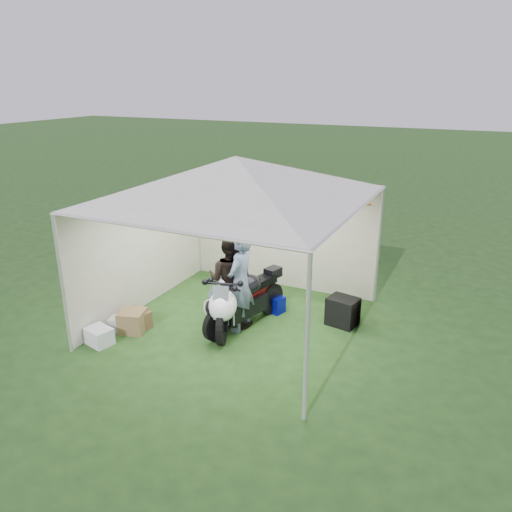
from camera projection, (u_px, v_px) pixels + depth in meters
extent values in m
plane|color=#1F3F17|center=(238.00, 324.00, 8.98)|extent=(80.00, 80.00, 0.00)
cylinder|color=silver|center=(63.00, 286.00, 7.70)|extent=(0.06, 0.06, 2.30)
cylinder|color=silver|center=(307.00, 341.00, 6.09)|extent=(0.06, 0.06, 2.30)
cylinder|color=silver|center=(199.00, 222.00, 11.11)|extent=(0.06, 0.06, 2.30)
cylinder|color=silver|center=(378.00, 247.00, 9.49)|extent=(0.06, 0.06, 2.30)
cube|color=silver|center=(282.00, 233.00, 10.30)|extent=(4.00, 0.02, 2.30)
cube|color=silver|center=(143.00, 248.00, 9.40)|extent=(0.02, 4.00, 2.30)
cube|color=silver|center=(351.00, 283.00, 7.79)|extent=(0.02, 4.00, 2.30)
pyramid|color=white|center=(236.00, 178.00, 8.09)|extent=(5.66, 5.66, 0.70)
cube|color=#99A5B7|center=(211.00, 193.00, 10.71)|extent=(0.22, 0.02, 0.28)
cube|color=#99A5B7|center=(225.00, 194.00, 10.57)|extent=(0.22, 0.02, 0.28)
cube|color=#99A5B7|center=(240.00, 196.00, 10.43)|extent=(0.22, 0.01, 0.28)
cube|color=#99A5B7|center=(255.00, 198.00, 10.29)|extent=(0.22, 0.01, 0.28)
cube|color=#99A5B7|center=(211.00, 206.00, 10.81)|extent=(0.22, 0.02, 0.28)
cube|color=#99A5B7|center=(225.00, 208.00, 10.67)|extent=(0.22, 0.01, 0.28)
cube|color=#99A5B7|center=(240.00, 210.00, 10.53)|extent=(0.22, 0.02, 0.28)
cube|color=#99A5B7|center=(255.00, 212.00, 10.39)|extent=(0.22, 0.01, 0.28)
cylinder|color=#D8590C|center=(291.00, 197.00, 9.92)|extent=(3.20, 0.02, 0.02)
cylinder|color=black|center=(222.00, 326.00, 8.22)|extent=(0.30, 0.63, 0.63)
cylinder|color=black|center=(236.00, 291.00, 9.59)|extent=(0.35, 0.65, 0.63)
cube|color=white|center=(229.00, 304.00, 8.83)|extent=(0.66, 1.06, 0.31)
ellipsoid|color=white|center=(223.00, 305.00, 8.20)|extent=(0.65, 0.75, 0.52)
ellipsoid|color=white|center=(229.00, 280.00, 8.78)|extent=(0.64, 0.76, 0.37)
cube|color=black|center=(233.00, 275.00, 9.20)|extent=(0.46, 0.68, 0.15)
cube|color=white|center=(236.00, 264.00, 9.49)|extent=(0.32, 0.37, 0.19)
cube|color=black|center=(232.00, 286.00, 9.16)|extent=(0.28, 0.58, 0.10)
cube|color=#3F474C|center=(221.00, 293.00, 7.99)|extent=(0.29, 0.22, 0.22)
cylinder|color=black|center=(217.00, 324.00, 8.33)|extent=(0.26, 0.60, 0.59)
cylinder|color=black|center=(270.00, 298.00, 9.31)|extent=(0.30, 0.61, 0.59)
cube|color=black|center=(243.00, 307.00, 8.76)|extent=(0.58, 1.00, 0.30)
ellipsoid|color=black|center=(221.00, 305.00, 8.29)|extent=(0.59, 0.69, 0.50)
ellipsoid|color=black|center=(247.00, 285.00, 8.69)|extent=(0.59, 0.71, 0.35)
cube|color=black|center=(261.00, 281.00, 9.00)|extent=(0.41, 0.64, 0.14)
cube|color=black|center=(273.00, 272.00, 9.20)|extent=(0.29, 0.35, 0.18)
cube|color=maroon|center=(258.00, 292.00, 8.98)|extent=(0.24, 0.55, 0.10)
cube|color=#3F474C|center=(215.00, 293.00, 8.12)|extent=(0.27, 0.20, 0.21)
cylinder|color=white|center=(211.00, 309.00, 8.14)|extent=(0.35, 0.12, 0.36)
cube|color=#0B14C5|center=(273.00, 303.00, 9.43)|extent=(0.47, 0.36, 0.31)
imported|color=black|center=(230.00, 280.00, 8.72)|extent=(0.88, 0.71, 1.69)
imported|color=slate|center=(241.00, 283.00, 8.50)|extent=(0.45, 0.66, 1.77)
cube|color=black|center=(343.00, 311.00, 8.88)|extent=(0.58, 0.50, 0.51)
cube|color=silver|center=(99.00, 336.00, 8.26)|extent=(0.49, 0.42, 0.28)
cube|color=brown|center=(133.00, 321.00, 8.67)|extent=(0.52, 0.52, 0.38)
cube|color=#B3B9BC|center=(120.00, 324.00, 8.71)|extent=(0.38, 0.34, 0.24)
cube|color=brown|center=(136.00, 319.00, 8.80)|extent=(0.51, 0.40, 0.31)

